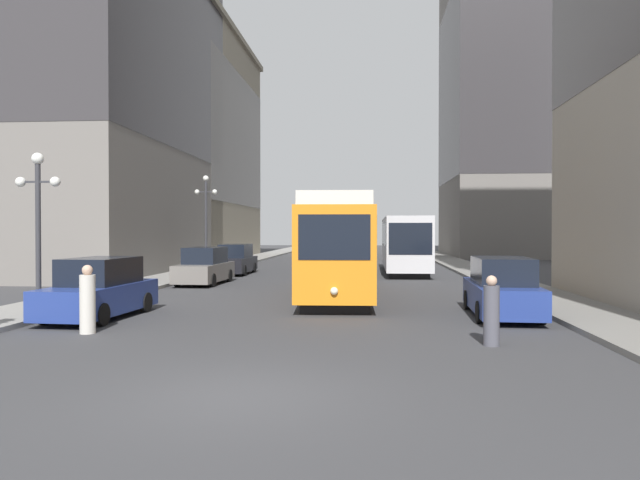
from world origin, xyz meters
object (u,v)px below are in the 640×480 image
Objects in this scene: transit_bus at (405,242)px; parked_car_right_far at (502,289)px; lamp_post_left_near at (38,206)px; streetcar at (338,244)px; parked_car_left_near at (236,260)px; pedestrian_crossing_near at (491,313)px; lamp_post_left_far at (206,209)px; parked_car_left_far at (205,267)px; parked_car_left_mid at (99,290)px; pedestrian_crossing_far at (88,302)px.

parked_car_right_far is (1.89, -19.35, -1.10)m from transit_bus.
transit_bus is 24.08m from lamp_post_left_near.
parked_car_left_near is (-6.86, 11.67, -1.26)m from streetcar.
pedestrian_crossing_near is 0.27× the size of lamp_post_left_far.
parked_car_right_far is 1.03× the size of parked_car_left_far.
streetcar reaches higher than parked_car_left_mid.
lamp_post_left_near reaches higher than streetcar.
parked_car_left_near reaches higher than pedestrian_crossing_near.
parked_car_left_near is 24.62m from pedestrian_crossing_near.
transit_bus is at bearing 42.88° from parked_car_left_far.
lamp_post_left_far reaches higher than streetcar.
pedestrian_crossing_far reaches higher than pedestrian_crossing_near.
streetcar reaches higher than transit_bus.
pedestrian_crossing_near is at bearing -15.27° from lamp_post_left_near.
pedestrian_crossing_far is at bearing 22.20° from parked_car_right_far.
lamp_post_left_near is (-1.90, -18.55, 2.54)m from parked_car_left_near.
parked_car_right_far is at bearing 102.97° from pedestrian_crossing_far.
lamp_post_left_far reaches higher than pedestrian_crossing_near.
parked_car_left_far is at bearing 92.94° from parked_car_left_mid.
parked_car_left_mid and parked_car_right_far have the same top height.
lamp_post_left_near reaches higher than parked_car_left_near.
streetcar reaches higher than parked_car_right_far.
lamp_post_left_far reaches higher than transit_bus.
transit_bus is 24.26m from pedestrian_crossing_near.
parked_car_left_near is at bearing -168.06° from transit_bus.
transit_bus is 10.59m from parked_car_left_near.
parked_car_right_far is at bearing -38.58° from parked_car_left_far.
pedestrian_crossing_near is (0.64, -24.22, -1.19)m from transit_bus.
parked_car_left_near is 0.98× the size of parked_car_right_far.
pedestrian_crossing_near is (10.94, -15.20, -0.09)m from parked_car_left_far.
pedestrian_crossing_near is at bearing -88.38° from transit_bus.
lamp_post_left_far is (-8.76, 11.94, 1.88)m from streetcar.
streetcar is at bearing 47.88° from parked_car_left_mid.
pedestrian_crossing_near is 10.04m from pedestrian_crossing_far.
parked_car_right_far is at bearing -54.91° from parked_car_left_near.
streetcar is at bearing -159.12° from pedestrian_crossing_near.
parked_car_left_far is at bearing -138.72° from transit_bus.
parked_car_left_far is (-10.31, -9.01, -1.10)m from transit_bus.
lamp_post_left_near is at bearing -143.85° from streetcar.
pedestrian_crossing_near is at bearing 78.02° from parked_car_right_far.
parked_car_left_near is 21.08m from parked_car_right_far.
pedestrian_crossing_far is (-5.92, -9.55, -1.28)m from streetcar.
parked_car_left_far reaches higher than pedestrian_crossing_near.
parked_car_left_far is at bearing -90.26° from parked_car_left_near.
parked_car_right_far is at bearing 5.50° from lamp_post_left_near.
transit_bus is 2.40× the size of parked_car_left_far.
parked_car_left_near is 18.52m from parked_car_left_mid.
parked_car_left_mid is at bearing -90.26° from parked_car_left_near.
pedestrian_crossing_near is at bearing -63.88° from parked_car_left_near.
lamp_post_left_near reaches higher than pedestrian_crossing_near.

